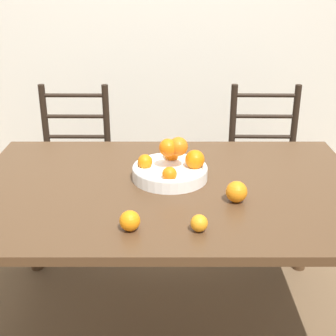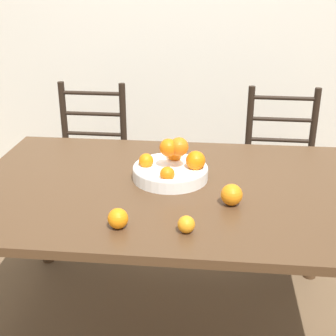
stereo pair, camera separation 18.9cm
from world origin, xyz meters
TOP-DOWN VIEW (x-y plane):
  - ground_plane at (0.00, 0.00)m, footprint 12.00×12.00m
  - wall_back at (0.00, 1.58)m, footprint 8.00×0.06m
  - dining_table at (0.00, 0.00)m, footprint 1.64×1.07m
  - fruit_bowl at (0.01, 0.07)m, footprint 0.32×0.32m
  - orange_loose_0 at (0.11, -0.38)m, footprint 0.06×0.06m
  - orange_loose_1 at (0.26, -0.15)m, footprint 0.08×0.08m
  - orange_loose_2 at (-0.13, -0.37)m, footprint 0.07×0.07m
  - chair_left at (-0.57, 0.84)m, footprint 0.42×0.40m
  - chair_right at (0.59, 0.84)m, footprint 0.43×0.41m

SIDE VIEW (x-z plane):
  - ground_plane at x=0.00m, z-range 0.00..0.00m
  - chair_left at x=-0.57m, z-range 0.00..0.93m
  - chair_right at x=0.59m, z-range 0.00..0.93m
  - dining_table at x=0.00m, z-range 0.28..1.01m
  - orange_loose_0 at x=0.11m, z-range 0.73..0.79m
  - orange_loose_2 at x=-0.13m, z-range 0.73..0.80m
  - orange_loose_1 at x=0.26m, z-range 0.73..0.82m
  - fruit_bowl at x=0.01m, z-range 0.69..0.87m
  - wall_back at x=0.00m, z-range 0.00..2.60m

